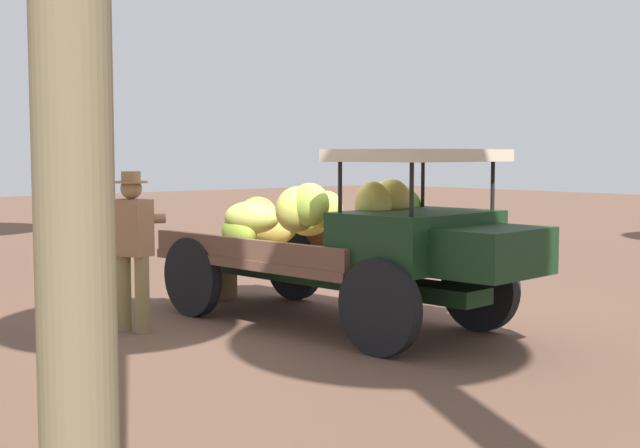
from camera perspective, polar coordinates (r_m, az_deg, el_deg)
The scene contains 4 objects.
ground_plane at distance 9.61m, azimuth 1.39°, elevation -6.45°, with size 60.00×60.00×0.00m, color brown.
truck at distance 9.23m, azimuth 2.13°, elevation -0.96°, with size 4.58×2.05×1.89m.
farmer at distance 9.17m, azimuth -12.19°, elevation -1.10°, with size 0.54×0.50×1.67m.
wooden_crate at distance 11.20m, azimuth -6.99°, elevation -3.73°, with size 0.51×0.41×0.44m, color brown.
Camera 1 is at (7.01, -6.30, 1.85)m, focal length 48.77 mm.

